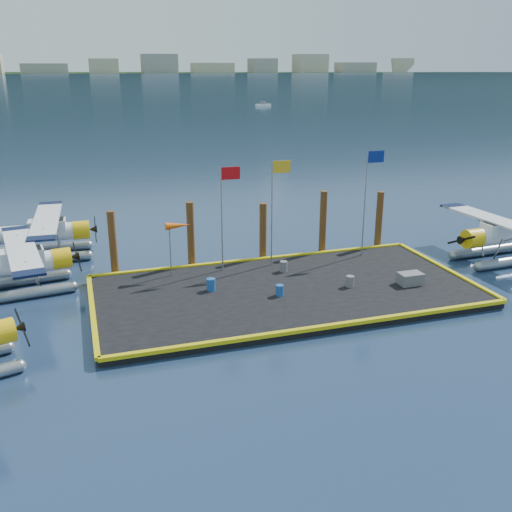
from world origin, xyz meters
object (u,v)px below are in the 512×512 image
Objects in this scene: drum_3 at (280,290)px; flagpole_blue at (369,188)px; piling_1 at (191,237)px; windsock at (178,227)px; flagpole_yellow at (275,197)px; piling_4 at (379,222)px; piling_3 at (323,224)px; seaplane_b at (16,268)px; piling_0 at (113,245)px; drum_5 at (284,266)px; flagpole_red at (225,203)px; seaplane_d at (504,237)px; crate at (410,279)px; seaplane_c at (42,236)px; drum_2 at (350,281)px; drum_0 at (211,284)px; piling_2 at (263,234)px.

flagpole_blue reaches higher than drum_3.
windsock is at bearing -122.66° from piling_1.
flagpole_yellow is 1.55× the size of piling_4.
piling_3 is (8.50, 0.00, 0.05)m from piling_1.
piling_0 reaches higher than seaplane_b.
flagpole_red is (-3.09, 1.31, 3.69)m from drum_5.
piling_3 is 4.00m from piling_4.
seaplane_d is 8.83m from crate.
flagpole_blue is 1.62× the size of piling_0.
drum_5 is 7.23m from flagpole_blue.
seaplane_c is 10.00m from piling_1.
crate is at bearing -11.01° from drum_2.
seaplane_c is 2.43× the size of piling_4.
piling_4 is at bearing 0.00° from piling_1.
drum_5 is at bearing -22.99° from flagpole_red.
crate is at bearing -24.36° from piling_0.
crate is at bearing 64.84° from seaplane_b.
drum_5 is 4.93m from piling_3.
piling_3 is at bearing 75.37° from seaplane_c.
seaplane_c is 16.50m from drum_3.
drum_0 is 0.17× the size of piling_0.
piling_4 is (1.80, 1.60, -2.69)m from flagpole_blue.
piling_4 is (4.00, 0.00, -0.15)m from piling_3.
flagpole_red is 3.28m from piling_1.
flagpole_red is 2.97m from windsock.
piling_3 reaches higher than piling_4.
drum_3 is 0.94× the size of drum_5.
drum_3 is 0.15× the size of piling_2.
piling_4 is (12.38, 4.48, 1.27)m from drum_0.
windsock is at bearing 133.12° from drum_3.
flagpole_red is at bearing 180.00° from flagpole_yellow.
windsock reaches higher than drum_5.
drum_2 is 0.16× the size of piling_2.
flagpole_blue is at bearing 72.83° from seaplane_c.
flagpole_blue is at bearing 54.36° from drum_2.
drum_2 is at bearing -59.98° from flagpole_yellow.
windsock is at bearing 111.75° from drum_0.
flagpole_yellow is at bearing 78.15° from seaplane_b.
drum_5 is (-14.23, 1.18, -0.81)m from seaplane_d.
seaplane_d is at bearing -21.21° from piling_3.
piling_2 is 0.88× the size of piling_3.
piling_2 is (14.17, 0.71, 0.44)m from seaplane_b.
piling_3 reaches higher than seaplane_c.
drum_0 reaches higher than drum_2.
seaplane_b is 20.64m from flagpole_blue.
flagpole_yellow is (13.28, -6.70, 3.00)m from seaplane_c.
windsock reaches higher than crate.
seaplane_b is at bearing -8.61° from seaplane_c.
piling_1 is (-4.80, 2.91, 1.39)m from drum_5.
flagpole_red is at bearing 77.22° from seaplane_b.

